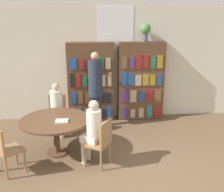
% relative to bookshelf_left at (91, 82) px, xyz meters
% --- Properties ---
extents(wall_back, '(6.40, 0.07, 3.00)m').
position_rel_bookshelf_left_xyz_m(wall_back, '(0.65, 0.19, 0.49)').
color(wall_back, beige).
rests_on(wall_back, ground_plane).
extents(bookshelf_left, '(1.19, 0.34, 2.05)m').
position_rel_bookshelf_left_xyz_m(bookshelf_left, '(0.00, 0.00, 0.00)').
color(bookshelf_left, brown).
rests_on(bookshelf_left, ground_plane).
extents(bookshelf_right, '(1.19, 0.34, 2.05)m').
position_rel_bookshelf_left_xyz_m(bookshelf_right, '(1.31, -0.00, 0.00)').
color(bookshelf_right, brown).
rests_on(bookshelf_right, ground_plane).
extents(flower_vase, '(0.26, 0.26, 0.44)m').
position_rel_bookshelf_left_xyz_m(flower_vase, '(1.38, 0.00, 1.31)').
color(flower_vase, '#475166').
rests_on(flower_vase, bookshelf_right).
extents(reading_table, '(1.37, 1.37, 0.74)m').
position_rel_bookshelf_left_xyz_m(reading_table, '(-0.71, -1.78, -0.39)').
color(reading_table, brown).
rests_on(reading_table, ground_plane).
extents(chair_near_camera, '(0.56, 0.56, 0.90)m').
position_rel_bookshelf_left_xyz_m(chair_near_camera, '(-1.48, -2.45, -0.52)').
color(chair_near_camera, olive).
rests_on(chair_near_camera, ground_plane).
extents(chair_left_side, '(0.43, 0.43, 0.90)m').
position_rel_bookshelf_left_xyz_m(chair_left_side, '(-0.79, -0.77, -0.52)').
color(chair_left_side, olive).
rests_on(chair_left_side, ground_plane).
extents(chair_far_side, '(0.55, 0.55, 0.90)m').
position_rel_bookshelf_left_xyz_m(chair_far_side, '(0.16, -2.31, -0.52)').
color(chair_far_side, olive).
rests_on(chair_far_side, ground_plane).
extents(seated_reader_left, '(0.30, 0.39, 1.24)m').
position_rel_bookshelf_left_xyz_m(seated_reader_left, '(-0.78, -0.94, -0.31)').
color(seated_reader_left, silver).
rests_on(seated_reader_left, ground_plane).
extents(seated_reader_right, '(0.41, 0.40, 1.25)m').
position_rel_bookshelf_left_xyz_m(seated_reader_right, '(0.01, -2.22, -0.30)').
color(seated_reader_right, silver).
rests_on(seated_reader_right, ground_plane).
extents(librarian_standing, '(0.34, 0.61, 1.87)m').
position_rel_bookshelf_left_xyz_m(librarian_standing, '(0.11, -0.50, 0.15)').
color(librarian_standing, '#232D3D').
rests_on(librarian_standing, ground_plane).
extents(open_book_on_table, '(0.24, 0.18, 0.03)m').
position_rel_bookshelf_left_xyz_m(open_book_on_table, '(-0.56, -1.93, -0.27)').
color(open_book_on_table, silver).
rests_on(open_book_on_table, reading_table).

